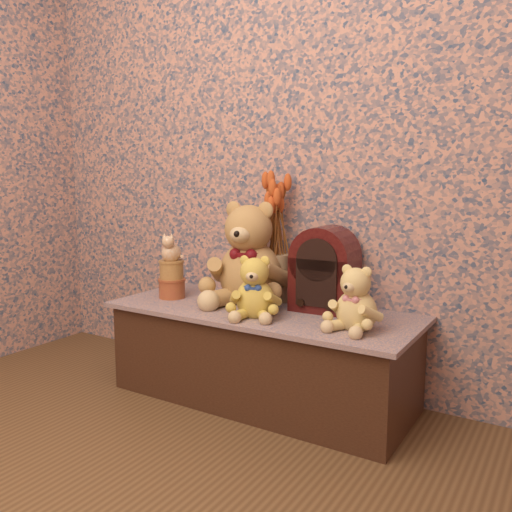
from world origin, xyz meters
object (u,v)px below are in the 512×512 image
(teddy_large, at_px, (250,249))
(ceramic_vase, at_px, (276,278))
(cat_figurine, at_px, (171,247))
(teddy_medium, at_px, (255,284))
(biscuit_tin_lower, at_px, (172,288))
(cathedral_radio, at_px, (325,268))
(teddy_small, at_px, (357,295))

(teddy_large, distance_m, ceramic_vase, 0.18)
(cat_figurine, bearing_deg, ceramic_vase, 6.26)
(teddy_medium, height_order, biscuit_tin_lower, teddy_medium)
(teddy_medium, xyz_separation_m, cat_figurine, (-0.51, 0.08, 0.11))
(teddy_medium, height_order, ceramic_vase, teddy_medium)
(teddy_large, bearing_deg, biscuit_tin_lower, -171.33)
(ceramic_vase, height_order, cat_figurine, cat_figurine)
(ceramic_vase, bearing_deg, cathedral_radio, -8.18)
(teddy_large, height_order, cat_figurine, teddy_large)
(cathedral_radio, distance_m, ceramic_vase, 0.28)
(ceramic_vase, xyz_separation_m, biscuit_tin_lower, (-0.45, -0.21, -0.06))
(cathedral_radio, relative_size, cat_figurine, 2.65)
(teddy_small, height_order, cat_figurine, cat_figurine)
(teddy_medium, xyz_separation_m, cathedral_radio, (0.20, 0.25, 0.05))
(ceramic_vase, distance_m, cat_figurine, 0.51)
(teddy_small, bearing_deg, teddy_medium, -165.76)
(teddy_medium, distance_m, cathedral_radio, 0.32)
(teddy_large, bearing_deg, teddy_small, -24.91)
(teddy_small, height_order, cathedral_radio, cathedral_radio)
(ceramic_vase, relative_size, biscuit_tin_lower, 1.76)
(biscuit_tin_lower, height_order, cat_figurine, cat_figurine)
(cathedral_radio, relative_size, ceramic_vase, 1.68)
(teddy_small, distance_m, ceramic_vase, 0.55)
(cathedral_radio, xyz_separation_m, ceramic_vase, (-0.26, 0.04, -0.07))
(teddy_medium, relative_size, cat_figurine, 1.99)
(teddy_large, height_order, biscuit_tin_lower, teddy_large)
(cathedral_radio, height_order, ceramic_vase, cathedral_radio)
(ceramic_vase, bearing_deg, teddy_medium, -77.21)
(teddy_small, xyz_separation_m, cathedral_radio, (-0.22, 0.20, 0.05))
(teddy_medium, distance_m, biscuit_tin_lower, 0.53)
(teddy_small, xyz_separation_m, cat_figurine, (-0.94, 0.04, 0.11))
(ceramic_vase, bearing_deg, biscuit_tin_lower, -155.34)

